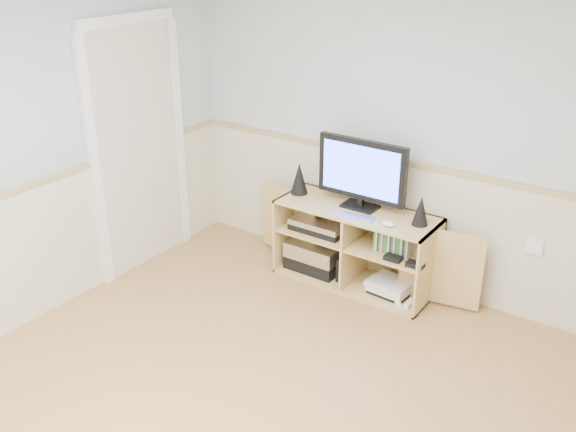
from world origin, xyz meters
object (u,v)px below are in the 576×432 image
object	(u,v)px
keyboard	(356,217)
game_consoles	(390,287)
monitor	(362,172)
media_cabinet	(359,243)

from	to	relation	value
keyboard	game_consoles	xyz separation A→B (m)	(0.26, 0.13, -0.59)
monitor	game_consoles	world-z (taller)	monitor
keyboard	game_consoles	bearing A→B (deg)	17.91
media_cabinet	game_consoles	xyz separation A→B (m)	(0.33, -0.07, -0.26)
keyboard	game_consoles	distance (m)	0.65
game_consoles	media_cabinet	bearing A→B (deg)	168.22
media_cabinet	keyboard	xyz separation A→B (m)	(0.07, -0.20, 0.32)
media_cabinet	game_consoles	bearing A→B (deg)	-11.78
media_cabinet	keyboard	bearing A→B (deg)	-69.74
keyboard	game_consoles	world-z (taller)	keyboard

